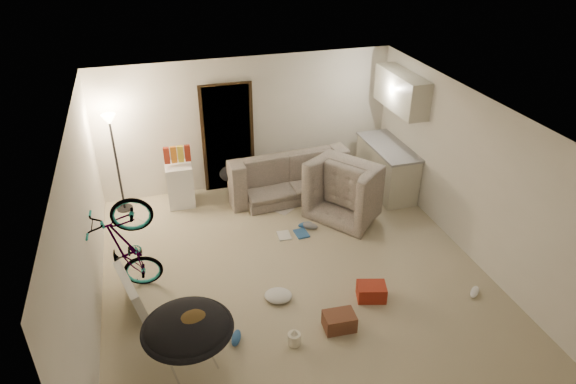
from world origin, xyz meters
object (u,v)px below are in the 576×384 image
object	(u,v)px
juicer	(294,338)
sofa	(285,177)
saucer_chair	(188,335)
kitchen_counter	(386,169)
armchair	(354,191)
drink_case_b	(371,292)
tv_box	(133,294)
floor_lamp	(113,143)
bicycle	(131,267)
mini_fridge	(180,185)
drink_case_a	(339,321)

from	to	relation	value
juicer	sofa	bearing A→B (deg)	75.61
saucer_chair	kitchen_counter	bearing A→B (deg)	38.52
sofa	armchair	world-z (taller)	armchair
sofa	drink_case_b	xyz separation A→B (m)	(0.31, -3.27, -0.21)
kitchen_counter	tv_box	distance (m)	5.20
floor_lamp	bicycle	size ratio (longest dim) A/B	1.12
kitchen_counter	armchair	world-z (taller)	kitchen_counter
sofa	drink_case_b	world-z (taller)	sofa
kitchen_counter	drink_case_b	bearing A→B (deg)	-119.06
drink_case_b	floor_lamp	bearing A→B (deg)	149.18
armchair	saucer_chair	distance (m)	4.25
bicycle	mini_fridge	bearing A→B (deg)	-17.98
sofa	saucer_chair	xyz separation A→B (m)	(-2.24, -3.73, 0.13)
bicycle	tv_box	xyz separation A→B (m)	(0.00, -0.44, -0.13)
tv_box	kitchen_counter	bearing A→B (deg)	9.97
kitchen_counter	bicycle	distance (m)	5.03
floor_lamp	armchair	distance (m)	4.23
saucer_chair	juicer	distance (m)	1.32
juicer	floor_lamp	bearing A→B (deg)	116.47
tv_box	juicer	world-z (taller)	tv_box
kitchen_counter	drink_case_b	size ratio (longest dim) A/B	3.81
juicer	drink_case_b	bearing A→B (deg)	21.98
kitchen_counter	sofa	xyz separation A→B (m)	(-1.88, 0.45, -0.11)
armchair	bicycle	distance (m)	4.03
sofa	saucer_chair	bearing A→B (deg)	55.08
saucer_chair	tv_box	xyz separation A→B (m)	(-0.61, 1.11, -0.16)
saucer_chair	floor_lamp	bearing A→B (deg)	100.32
kitchen_counter	drink_case_a	distance (m)	3.93
floor_lamp	kitchen_counter	distance (m)	4.95
saucer_chair	tv_box	world-z (taller)	saucer_chair
juicer	tv_box	bearing A→B (deg)	148.14
tv_box	drink_case_a	world-z (taller)	tv_box
floor_lamp	bicycle	xyz separation A→B (m)	(0.10, -2.37, -0.88)
armchair	tv_box	world-z (taller)	armchair
sofa	drink_case_a	world-z (taller)	sofa
kitchen_counter	armchair	size ratio (longest dim) A/B	1.25
floor_lamp	mini_fridge	world-z (taller)	floor_lamp
drink_case_a	drink_case_b	distance (m)	0.76
armchair	mini_fridge	xyz separation A→B (m)	(-2.94, 1.08, 0.00)
drink_case_a	mini_fridge	bearing A→B (deg)	116.23
mini_fridge	saucer_chair	world-z (taller)	mini_fridge
floor_lamp	saucer_chair	xyz separation A→B (m)	(0.71, -3.93, -0.85)
kitchen_counter	juicer	world-z (taller)	kitchen_counter
armchair	juicer	bearing A→B (deg)	108.32
floor_lamp	tv_box	xyz separation A→B (m)	(0.10, -2.81, -1.01)
kitchen_counter	saucer_chair	world-z (taller)	kitchen_counter
floor_lamp	drink_case_a	bearing A→B (deg)	-55.93
tv_box	juicer	distance (m)	2.23
juicer	kitchen_counter	bearing A→B (deg)	49.51
floor_lamp	drink_case_b	xyz separation A→B (m)	(3.26, -3.47, -1.19)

